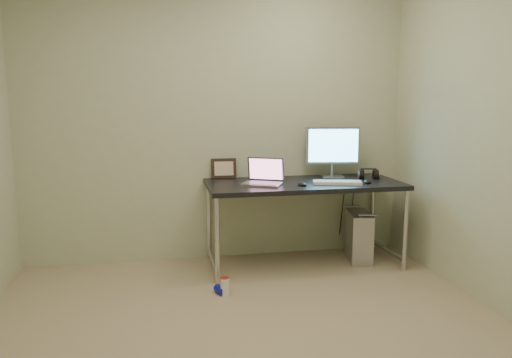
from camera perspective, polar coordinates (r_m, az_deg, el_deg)
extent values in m
plane|color=tan|center=(3.19, -0.17, -18.43)|extent=(3.50, 3.50, 0.00)
cube|color=beige|center=(4.56, -4.42, 6.33)|extent=(3.50, 0.02, 2.50)
cube|color=black|center=(4.40, 5.51, -0.61)|extent=(1.70, 0.74, 0.04)
cylinder|color=silver|center=(4.01, -4.45, -7.10)|extent=(0.04, 0.04, 0.71)
cylinder|color=silver|center=(4.64, -5.43, -4.81)|extent=(0.04, 0.04, 0.71)
cylinder|color=silver|center=(4.49, 16.69, -5.68)|extent=(0.04, 0.04, 0.71)
cylinder|color=silver|center=(5.06, 13.19, -3.83)|extent=(0.04, 0.04, 0.71)
cylinder|color=silver|center=(4.41, -4.92, -9.32)|extent=(0.04, 0.66, 0.04)
cylinder|color=silver|center=(4.84, 14.70, -7.86)|extent=(0.04, 0.66, 0.04)
cube|color=#A8A8AD|center=(4.71, 11.65, -6.42)|extent=(0.27, 0.46, 0.45)
cylinder|color=#A6A5AB|center=(4.49, 12.63, -4.05)|extent=(0.16, 0.05, 0.02)
cylinder|color=#A6A5AB|center=(4.81, 10.92, -3.10)|extent=(0.16, 0.05, 0.02)
cylinder|color=black|center=(4.92, 9.82, -3.56)|extent=(0.01, 0.16, 0.69)
cylinder|color=black|center=(4.94, 10.87, -3.78)|extent=(0.02, 0.11, 0.71)
cylinder|color=#AF301D|center=(3.90, -3.62, -12.06)|extent=(0.08, 0.08, 0.13)
cylinder|color=white|center=(3.88, -3.55, -12.26)|extent=(0.09, 0.09, 0.12)
cylinder|color=#0C13C2|center=(3.91, -4.08, -12.53)|extent=(0.10, 0.13, 0.06)
cube|color=#A6A5AB|center=(4.23, 0.70, -0.58)|extent=(0.39, 0.35, 0.02)
cube|color=slate|center=(4.23, 0.70, -0.45)|extent=(0.34, 0.30, 0.00)
cube|color=gray|center=(4.33, 1.15, 1.15)|extent=(0.31, 0.19, 0.21)
cube|color=#845068|center=(4.32, 1.17, 1.13)|extent=(0.27, 0.16, 0.18)
cube|color=#A6A5AB|center=(4.69, 8.71, 0.28)|extent=(0.22, 0.17, 0.01)
cylinder|color=#A6A5AB|center=(4.70, 8.65, 1.06)|extent=(0.03, 0.03, 0.11)
cube|color=#A6A5AB|center=(4.66, 8.76, 3.81)|extent=(0.50, 0.11, 0.35)
cube|color=#5ECCFE|center=(4.64, 8.84, 3.79)|extent=(0.45, 0.08, 0.30)
cube|color=white|center=(4.34, 9.27, -0.40)|extent=(0.43, 0.24, 0.02)
ellipsoid|color=black|center=(4.43, 12.64, -0.21)|extent=(0.10, 0.13, 0.04)
ellipsoid|color=black|center=(4.22, 5.28, -0.52)|extent=(0.09, 0.12, 0.04)
cylinder|color=black|center=(4.65, 11.97, 0.40)|extent=(0.07, 0.12, 0.11)
cylinder|color=black|center=(4.70, 13.44, 0.45)|extent=(0.07, 0.12, 0.11)
cube|color=black|center=(4.67, 12.74, 1.14)|extent=(0.14, 0.05, 0.01)
cube|color=black|center=(4.58, -3.71, 1.22)|extent=(0.23, 0.07, 0.18)
cylinder|color=silver|center=(4.52, -0.23, 0.48)|extent=(0.01, 0.01, 0.08)
cylinder|color=white|center=(4.52, -0.23, 1.10)|extent=(0.04, 0.03, 0.04)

